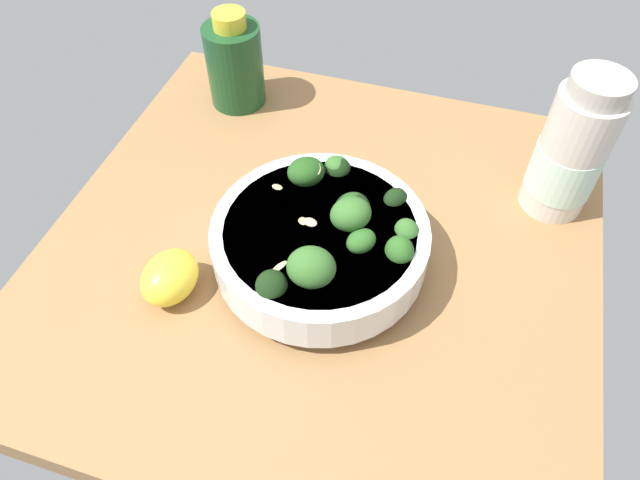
{
  "coord_description": "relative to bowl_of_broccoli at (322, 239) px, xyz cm",
  "views": [
    {
      "loc": [
        11.9,
        -39.04,
        49.6
      ],
      "look_at": [
        0.76,
        -3.07,
        4.0
      ],
      "focal_mm": 32.58,
      "sensor_mm": 36.0,
      "label": 1
    }
  ],
  "objects": [
    {
      "name": "ground_plane",
      "position": [
        -0.98,
        2.91,
        -5.97
      ],
      "size": [
        59.61,
        59.61,
        3.92
      ],
      "primitive_type": "cube",
      "color": "#996D42"
    },
    {
      "name": "bowl_of_broccoli",
      "position": [
        0.0,
        0.0,
        0.0
      ],
      "size": [
        22.12,
        22.12,
        10.38
      ],
      "color": "white",
      "rests_on": "ground_plane"
    },
    {
      "name": "lemon_wedge",
      "position": [
        -13.64,
        -7.92,
        -1.74
      ],
      "size": [
        6.0,
        7.19,
        4.55
      ],
      "primitive_type": "ellipsoid",
      "rotation": [
        0.0,
        0.0,
        4.62
      ],
      "color": "yellow",
      "rests_on": "ground_plane"
    },
    {
      "name": "bottle_tall",
      "position": [
        -19.37,
        23.86,
        1.77
      ],
      "size": [
        7.4,
        7.4,
        12.86
      ],
      "color": "#194723",
      "rests_on": "ground_plane"
    },
    {
      "name": "bottle_short",
      "position": [
        22.8,
        16.55,
        3.52
      ],
      "size": [
        7.33,
        7.33,
        17.1
      ],
      "color": "beige",
      "rests_on": "ground_plane"
    }
  ]
}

